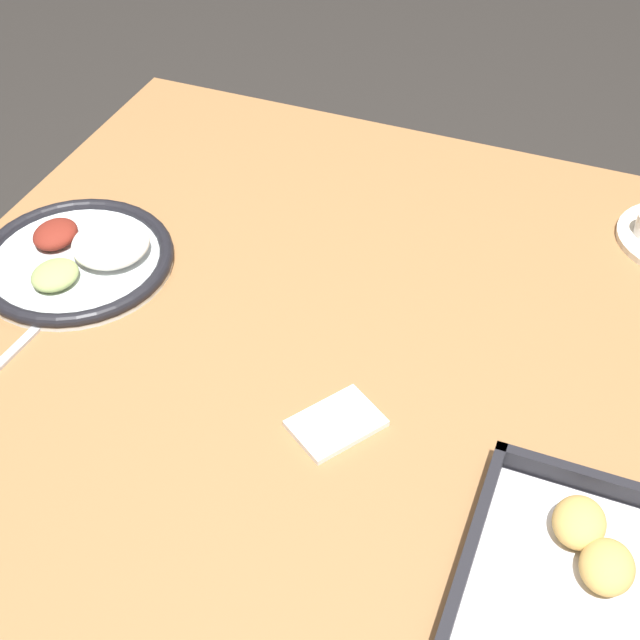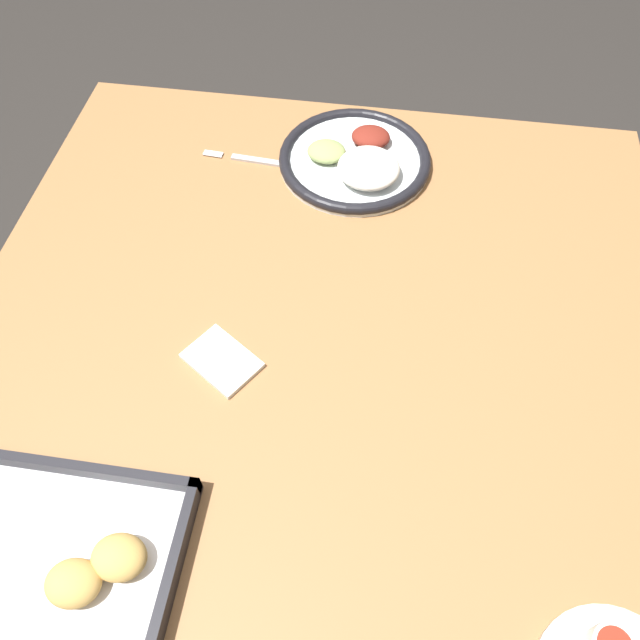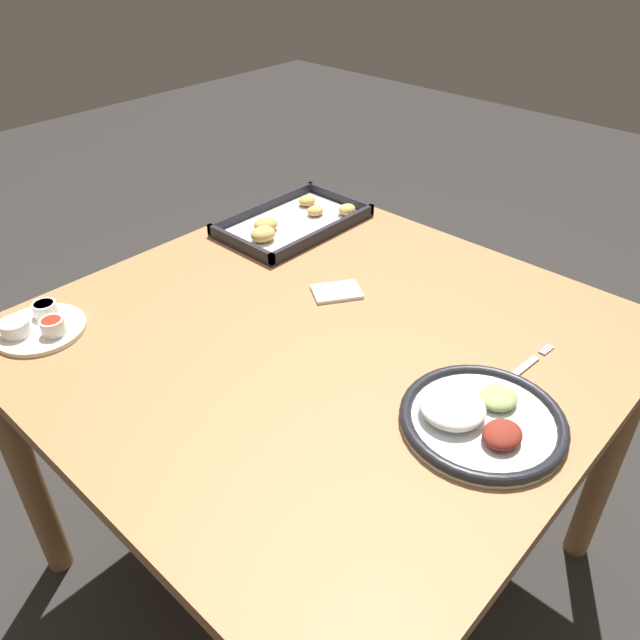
# 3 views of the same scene
# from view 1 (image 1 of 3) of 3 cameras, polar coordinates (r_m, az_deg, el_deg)

# --- Properties ---
(ground_plane) EXTENTS (8.00, 8.00, 0.00)m
(ground_plane) POSITION_cam_1_polar(r_m,az_deg,el_deg) (1.71, -0.05, -18.74)
(ground_plane) COLOR #282623
(dining_table) EXTENTS (1.05, 1.06, 0.72)m
(dining_table) POSITION_cam_1_polar(r_m,az_deg,el_deg) (1.20, -0.06, -4.59)
(dining_table) COLOR olive
(dining_table) RESTS_ON ground_plane
(dinner_plate) EXTENTS (0.27, 0.27, 0.05)m
(dinner_plate) POSITION_cam_1_polar(r_m,az_deg,el_deg) (1.27, -15.13, 3.90)
(dinner_plate) COLOR silver
(dinner_plate) RESTS_ON dining_table
(fork) EXTENTS (0.20, 0.03, 0.00)m
(fork) POSITION_cam_1_polar(r_m,az_deg,el_deg) (1.18, -18.73, -1.58)
(fork) COLOR #B2B2B7
(fork) RESTS_ON dining_table
(baking_tray) EXTENTS (0.37, 0.23, 0.04)m
(baking_tray) POSITION_cam_1_polar(r_m,az_deg,el_deg) (0.91, 15.77, -18.59)
(baking_tray) COLOR black
(baking_tray) RESTS_ON dining_table
(napkin) EXTENTS (0.12, 0.11, 0.01)m
(napkin) POSITION_cam_1_polar(r_m,az_deg,el_deg) (1.03, 1.04, -6.63)
(napkin) COLOR white
(napkin) RESTS_ON dining_table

